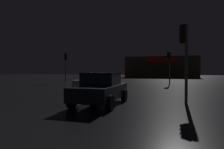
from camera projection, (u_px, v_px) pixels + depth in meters
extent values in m
plane|color=black|center=(94.00, 89.00, 17.96)|extent=(120.00, 120.00, 0.00)
cube|color=brown|center=(161.00, 67.00, 48.93)|extent=(16.80, 7.20, 4.96)
cube|color=red|center=(161.00, 60.00, 45.27)|extent=(6.76, 0.24, 1.18)
cylinder|color=#595B60|center=(186.00, 64.00, 9.72)|extent=(0.14, 0.14, 3.88)
cube|color=black|center=(184.00, 34.00, 9.82)|extent=(0.41, 0.41, 0.93)
sphere|color=black|center=(181.00, 29.00, 9.95)|extent=(0.20, 0.20, 0.20)
sphere|color=black|center=(181.00, 35.00, 9.96)|extent=(0.20, 0.20, 0.20)
sphere|color=#19D13F|center=(181.00, 40.00, 9.96)|extent=(0.20, 0.20, 0.20)
cylinder|color=#595B60|center=(170.00, 69.00, 22.64)|extent=(0.13, 0.13, 3.72)
cube|color=black|center=(169.00, 57.00, 22.54)|extent=(0.41, 0.41, 1.03)
sphere|color=black|center=(168.00, 54.00, 22.45)|extent=(0.20, 0.20, 0.20)
sphere|color=black|center=(168.00, 57.00, 22.46)|extent=(0.20, 0.20, 0.20)
sphere|color=#19D13F|center=(168.00, 59.00, 22.46)|extent=(0.20, 0.20, 0.20)
cylinder|color=#595B60|center=(65.00, 68.00, 26.73)|extent=(0.14, 0.14, 3.96)
cube|color=black|center=(66.00, 57.00, 26.56)|extent=(0.41, 0.41, 0.93)
sphere|color=red|center=(66.00, 54.00, 26.42)|extent=(0.20, 0.20, 0.20)
sphere|color=black|center=(66.00, 57.00, 26.42)|extent=(0.20, 0.20, 0.20)
sphere|color=black|center=(66.00, 59.00, 26.43)|extent=(0.20, 0.20, 0.20)
cube|color=black|center=(101.00, 92.00, 9.41)|extent=(1.82, 3.90, 0.61)
cube|color=black|center=(101.00, 79.00, 9.48)|extent=(1.58, 1.64, 0.59)
cylinder|color=black|center=(110.00, 103.00, 7.96)|extent=(0.24, 0.65, 0.65)
cylinder|color=black|center=(72.00, 101.00, 8.45)|extent=(0.24, 0.65, 0.65)
cylinder|color=black|center=(124.00, 95.00, 10.39)|extent=(0.24, 0.65, 0.65)
cylinder|color=black|center=(94.00, 94.00, 10.87)|extent=(0.24, 0.65, 0.65)
cube|color=#B7B7BF|center=(95.00, 83.00, 16.16)|extent=(1.90, 4.57, 0.60)
cube|color=black|center=(95.00, 76.00, 16.16)|extent=(1.68, 2.38, 0.49)
cylinder|color=black|center=(100.00, 88.00, 14.47)|extent=(0.23, 0.64, 0.64)
cylinder|color=black|center=(77.00, 88.00, 14.96)|extent=(0.23, 0.64, 0.64)
cylinder|color=black|center=(111.00, 86.00, 17.36)|extent=(0.23, 0.64, 0.64)
cylinder|color=black|center=(91.00, 85.00, 17.85)|extent=(0.23, 0.64, 0.64)
cylinder|color=#595B60|center=(91.00, 78.00, 28.16)|extent=(0.08, 0.08, 1.14)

